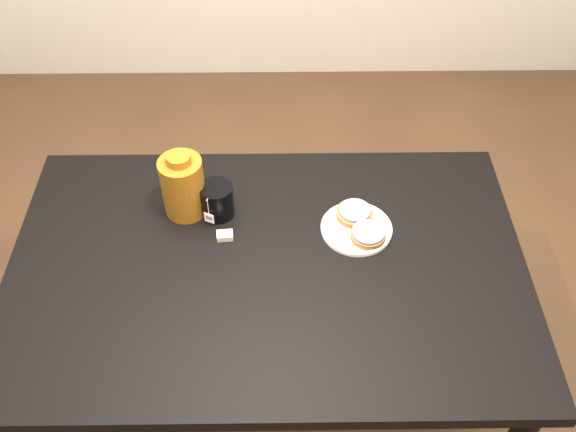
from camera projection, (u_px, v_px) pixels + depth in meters
The scene contains 8 objects.
ground_plane at pixel (272, 397), 2.27m from camera, with size 4.00×4.00×0.00m, color brown.
table at pixel (268, 283), 1.79m from camera, with size 1.40×0.90×0.75m.
plate at pixel (356, 228), 1.81m from camera, with size 0.20×0.20×0.01m.
bagel_back at pixel (355, 213), 1.82m from camera, with size 0.15×0.15×0.03m.
bagel_front at pixel (368, 235), 1.77m from camera, with size 0.14×0.14×0.03m.
mug at pixel (216, 200), 1.82m from camera, with size 0.15×0.12×0.10m.
teabag_pouch at pixel (225, 236), 1.78m from camera, with size 0.04×0.03×0.02m, color #C6B793.
bagel_package at pixel (183, 186), 1.80m from camera, with size 0.15×0.15×0.21m.
Camera 1 is at (0.04, -1.08, 2.10)m, focal length 40.00 mm.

